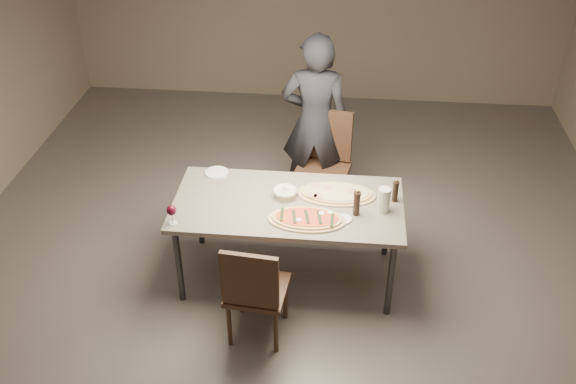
# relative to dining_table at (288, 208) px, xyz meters

# --- Properties ---
(room) EXTENTS (7.00, 7.00, 7.00)m
(room) POSITION_rel_dining_table_xyz_m (0.00, 0.00, 0.71)
(room) COLOR #5B544E
(room) RESTS_ON ground
(dining_table) EXTENTS (1.80, 0.90, 0.75)m
(dining_table) POSITION_rel_dining_table_xyz_m (0.00, 0.00, 0.00)
(dining_table) COLOR slate
(dining_table) RESTS_ON ground
(zucchini_pizza) EXTENTS (0.59, 0.33, 0.05)m
(zucchini_pizza) POSITION_rel_dining_table_xyz_m (0.17, -0.22, 0.07)
(zucchini_pizza) COLOR tan
(zucchini_pizza) RESTS_ON dining_table
(ham_pizza) EXTENTS (0.63, 0.35, 0.04)m
(ham_pizza) POSITION_rel_dining_table_xyz_m (0.37, 0.14, 0.07)
(ham_pizza) COLOR tan
(ham_pizza) RESTS_ON dining_table
(bread_basket) EXTENTS (0.19, 0.19, 0.07)m
(bread_basket) POSITION_rel_dining_table_xyz_m (-0.03, 0.08, 0.10)
(bread_basket) COLOR beige
(bread_basket) RESTS_ON dining_table
(oil_dish) EXTENTS (0.13, 0.13, 0.01)m
(oil_dish) POSITION_rel_dining_table_xyz_m (0.44, -0.19, 0.06)
(oil_dish) COLOR white
(oil_dish) RESTS_ON dining_table
(pepper_mill_left) EXTENTS (0.05, 0.05, 0.20)m
(pepper_mill_left) POSITION_rel_dining_table_xyz_m (0.83, 0.11, 0.15)
(pepper_mill_left) COLOR black
(pepper_mill_left) RESTS_ON dining_table
(pepper_mill_right) EXTENTS (0.06, 0.06, 0.22)m
(pepper_mill_right) POSITION_rel_dining_table_xyz_m (0.53, -0.11, 0.16)
(pepper_mill_right) COLOR black
(pepper_mill_right) RESTS_ON dining_table
(carafe) EXTENTS (0.10, 0.10, 0.20)m
(carafe) POSITION_rel_dining_table_xyz_m (0.74, -0.04, 0.16)
(carafe) COLOR silver
(carafe) RESTS_ON dining_table
(wine_glass) EXTENTS (0.07, 0.07, 0.16)m
(wine_glass) POSITION_rel_dining_table_xyz_m (-0.83, -0.35, 0.17)
(wine_glass) COLOR silver
(wine_glass) RESTS_ON dining_table
(side_plate) EXTENTS (0.20, 0.20, 0.01)m
(side_plate) POSITION_rel_dining_table_xyz_m (-0.64, 0.37, 0.06)
(side_plate) COLOR white
(side_plate) RESTS_ON dining_table
(chair_near) EXTENTS (0.47, 0.47, 0.90)m
(chair_near) POSITION_rel_dining_table_xyz_m (-0.17, -0.74, -0.19)
(chair_near) COLOR #3C2619
(chair_near) RESTS_ON ground
(chair_far) EXTENTS (0.56, 0.56, 1.01)m
(chair_far) POSITION_rel_dining_table_xyz_m (0.24, 0.99, -0.13)
(chair_far) COLOR #3C2619
(chair_far) RESTS_ON ground
(diner) EXTENTS (0.64, 0.43, 1.72)m
(diner) POSITION_rel_dining_table_xyz_m (0.14, 1.14, 0.17)
(diner) COLOR black
(diner) RESTS_ON ground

